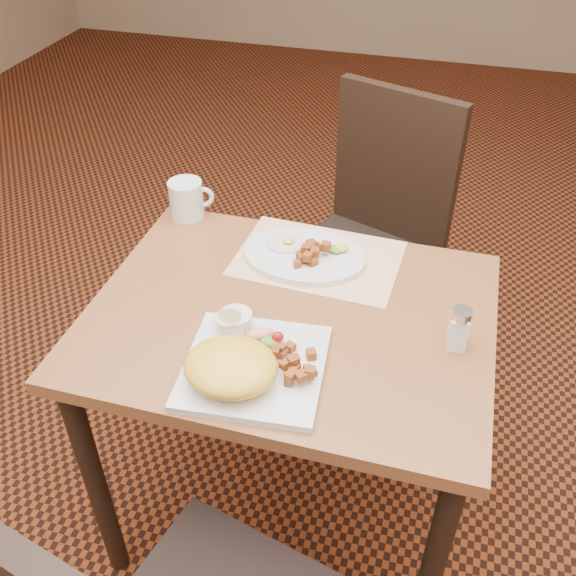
# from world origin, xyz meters

# --- Properties ---
(ground) EXTENTS (8.00, 8.00, 0.00)m
(ground) POSITION_xyz_m (0.00, 0.00, 0.00)
(ground) COLOR black
(ground) RESTS_ON ground
(table) EXTENTS (0.90, 0.70, 0.75)m
(table) POSITION_xyz_m (0.00, 0.00, 0.64)
(table) COLOR #96582E
(table) RESTS_ON ground
(chair_far) EXTENTS (0.54, 0.55, 0.97)m
(chair_far) POSITION_xyz_m (0.08, 0.71, 0.54)
(chair_far) COLOR black
(chair_far) RESTS_ON ground
(placemat) EXTENTS (0.41, 0.30, 0.00)m
(placemat) POSITION_xyz_m (0.01, 0.22, 0.75)
(placemat) COLOR white
(placemat) RESTS_ON table
(plate_square) EXTENTS (0.30, 0.30, 0.02)m
(plate_square) POSITION_xyz_m (-0.02, -0.19, 0.76)
(plate_square) COLOR silver
(plate_square) RESTS_ON table
(plate_oval) EXTENTS (0.31, 0.23, 0.02)m
(plate_oval) POSITION_xyz_m (-0.02, 0.20, 0.76)
(plate_oval) COLOR silver
(plate_oval) RESTS_ON placemat
(hollandaise_mound) EXTENTS (0.19, 0.17, 0.07)m
(hollandaise_mound) POSITION_xyz_m (-0.05, -0.24, 0.80)
(hollandaise_mound) COLOR yellow
(hollandaise_mound) RESTS_ON plate_square
(ramekin) EXTENTS (0.08, 0.08, 0.04)m
(ramekin) POSITION_xyz_m (-0.09, -0.10, 0.79)
(ramekin) COLOR silver
(ramekin) RESTS_ON plate_square
(garnish_sq) EXTENTS (0.09, 0.06, 0.03)m
(garnish_sq) POSITION_xyz_m (-0.02, -0.12, 0.78)
(garnish_sq) COLOR #387223
(garnish_sq) RESTS_ON plate_square
(fried_egg) EXTENTS (0.10, 0.10, 0.02)m
(fried_egg) POSITION_xyz_m (-0.08, 0.24, 0.77)
(fried_egg) COLOR white
(fried_egg) RESTS_ON plate_oval
(garnish_ov) EXTENTS (0.06, 0.05, 0.02)m
(garnish_ov) POSITION_xyz_m (0.06, 0.24, 0.78)
(garnish_ov) COLOR #387223
(garnish_ov) RESTS_ON plate_oval
(salt_shaker) EXTENTS (0.05, 0.05, 0.10)m
(salt_shaker) POSITION_xyz_m (0.37, -0.01, 0.80)
(salt_shaker) COLOR white
(salt_shaker) RESTS_ON table
(coffee_mug) EXTENTS (0.12, 0.09, 0.10)m
(coffee_mug) POSITION_xyz_m (-0.38, 0.32, 0.80)
(coffee_mug) COLOR silver
(coffee_mug) RESTS_ON table
(home_fries_sq) EXTENTS (0.11, 0.12, 0.04)m
(home_fries_sq) POSITION_xyz_m (0.06, -0.18, 0.78)
(home_fries_sq) COLOR #984A18
(home_fries_sq) RESTS_ON plate_square
(home_fries_ov) EXTENTS (0.08, 0.10, 0.04)m
(home_fries_ov) POSITION_xyz_m (-0.00, 0.19, 0.79)
(home_fries_ov) COLOR #984A18
(home_fries_ov) RESTS_ON plate_oval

